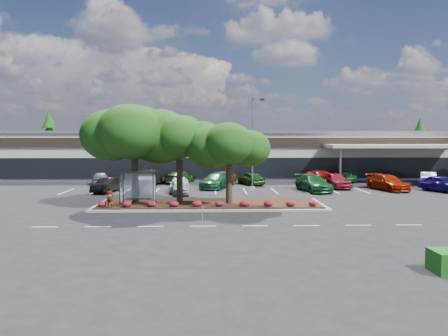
{
  "coord_description": "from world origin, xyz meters",
  "views": [
    {
      "loc": [
        -1.85,
        -30.43,
        5.42
      ],
      "look_at": [
        -0.73,
        9.93,
        2.6
      ],
      "focal_mm": 35.0,
      "sensor_mm": 36.0,
      "label": 1
    }
  ],
  "objects_px": {
    "survey_stake": "(203,212)",
    "car_1": "(143,185)",
    "light_pole": "(254,150)",
    "car_0": "(107,185)"
  },
  "relations": [
    {
      "from": "light_pole",
      "to": "car_0",
      "type": "relative_size",
      "value": 2.22
    },
    {
      "from": "light_pole",
      "to": "survey_stake",
      "type": "xyz_separation_m",
      "value": [
        -4.82,
        -16.63,
        -3.52
      ]
    },
    {
      "from": "light_pole",
      "to": "car_1",
      "type": "bearing_deg",
      "value": -168.15
    },
    {
      "from": "light_pole",
      "to": "survey_stake",
      "type": "distance_m",
      "value": 17.67
    },
    {
      "from": "survey_stake",
      "to": "car_0",
      "type": "bearing_deg",
      "value": 121.99
    },
    {
      "from": "car_0",
      "to": "car_1",
      "type": "bearing_deg",
      "value": -7.85
    },
    {
      "from": "light_pole",
      "to": "car_0",
      "type": "xyz_separation_m",
      "value": [
        -14.72,
        -0.78,
        -3.48
      ]
    },
    {
      "from": "survey_stake",
      "to": "car_1",
      "type": "bearing_deg",
      "value": 112.84
    },
    {
      "from": "car_1",
      "to": "car_0",
      "type": "bearing_deg",
      "value": 154.63
    },
    {
      "from": "survey_stake",
      "to": "car_1",
      "type": "distance_m",
      "value": 15.57
    }
  ]
}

